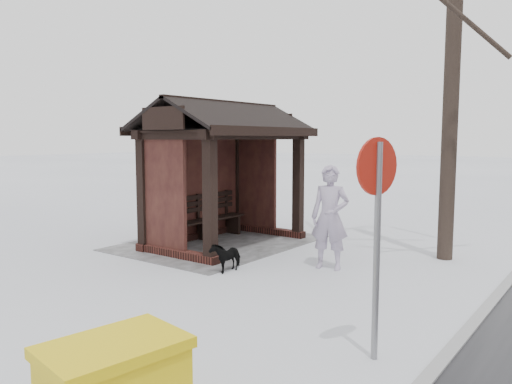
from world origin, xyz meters
TOP-DOWN VIEW (x-y plane):
  - ground at (0.00, 0.00)m, footprint 120.00×120.00m
  - kerb at (0.00, 5.50)m, footprint 120.00×0.15m
  - trampled_patch at (0.00, -0.20)m, footprint 4.20×3.20m
  - bus_shelter at (0.00, -0.16)m, footprint 3.60×2.40m
  - pedestrian at (0.45, 2.77)m, footprint 0.59×0.76m
  - dog at (1.68, 1.42)m, footprint 0.62×0.29m
  - road_sign at (3.41, 4.88)m, footprint 0.57×0.20m

SIDE VIEW (x-z plane):
  - ground at x=0.00m, z-range 0.00..0.00m
  - trampled_patch at x=0.00m, z-range 0.00..0.02m
  - kerb at x=0.00m, z-range -0.02..0.04m
  - dog at x=1.68m, z-range 0.00..0.52m
  - pedestrian at x=0.45m, z-range 0.00..1.83m
  - road_sign at x=3.41m, z-range 0.51..2.82m
  - bus_shelter at x=0.00m, z-range 0.62..3.71m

